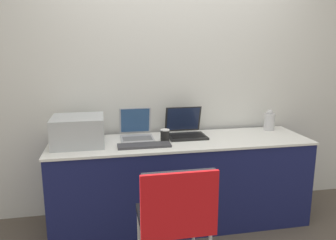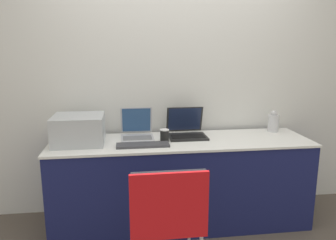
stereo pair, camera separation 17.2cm
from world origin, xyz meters
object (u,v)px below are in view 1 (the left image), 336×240
Objects in this scene: chair at (176,212)px; printer at (78,130)px; coffee_cup at (165,135)px; metal_pitcher at (269,121)px; laptop_right at (186,130)px; external_keyboard at (144,145)px; laptop_left at (136,132)px.

printer is at bearing 125.46° from chair.
coffee_cup reaches higher than chair.
metal_pitcher is at bearing 41.89° from chair.
laptop_right is at bearing -175.82° from metal_pitcher.
chair is at bearing -81.76° from external_keyboard.
chair is (-1.19, -1.07, -0.31)m from metal_pitcher.
coffee_cup is at bearing -3.71° from printer.
metal_pitcher is at bearing 2.67° from laptop_left.
laptop_right is (0.46, -0.00, -0.00)m from laptop_left.
external_keyboard is at bearing 98.24° from chair.
chair is at bearing -81.94° from laptop_left.
external_keyboard is at bearing -165.60° from metal_pitcher.
laptop_right is at bearing 6.20° from printer.
laptop_left is 0.38× the size of chair.
printer reaches higher than chair.
coffee_cup is 0.52× the size of metal_pitcher.
printer is 0.96× the size of external_keyboard.
coffee_cup is at bearing -33.32° from laptop_left.
chair is (-0.31, -1.00, -0.28)m from laptop_right.
metal_pitcher is at bearing 4.18° from laptop_right.
laptop_right reaches higher than external_keyboard.
laptop_right is at bearing 34.01° from coffee_cup.
external_keyboard is at bearing -17.17° from printer.
laptop_left is at bearing -177.33° from metal_pitcher.
printer is 0.74m from coffee_cup.
metal_pitcher is (1.29, 0.33, 0.08)m from external_keyboard.
laptop_right is 1.09m from chair.
laptop_left reaches higher than printer.
laptop_right is (0.95, 0.10, -0.07)m from printer.
metal_pitcher is at bearing 5.23° from printer.
laptop_right is 3.16× the size of coffee_cup.
chair is at bearing -54.54° from printer.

